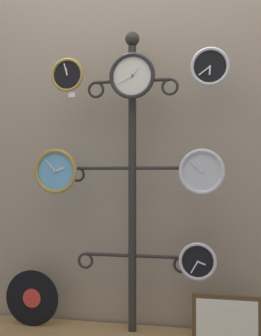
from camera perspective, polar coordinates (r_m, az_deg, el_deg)
name	(u,v)px	position (r m, az deg, el deg)	size (l,w,h in m)	color
shop_wall	(138,106)	(2.93, 0.89, 7.56)	(4.40, 0.04, 2.80)	gray
display_stand	(132,221)	(2.75, 0.23, -6.53)	(0.76, 0.36, 1.82)	#282623
clock_top_left	(68,75)	(2.81, -7.68, 11.16)	(0.20, 0.04, 0.20)	black
clock_top_center	(132,76)	(2.70, 0.21, 11.16)	(0.27, 0.04, 0.27)	silver
clock_top_right	(210,67)	(2.67, 9.68, 12.08)	(0.22, 0.04, 0.22)	black
clock_middle_left	(56,171)	(2.79, -9.09, -0.40)	(0.27, 0.04, 0.27)	#60A8DB
clock_middle_right	(202,172)	(2.58, 8.69, -0.45)	(0.25, 0.04, 0.25)	silver
clock_bottom_right	(198,261)	(2.65, 8.20, -11.19)	(0.21, 0.04, 0.21)	black
vinyl_record	(32,298)	(2.99, -11.92, -15.25)	(0.34, 0.01, 0.34)	black
picture_frame	(227,320)	(2.70, 11.65, -17.64)	(0.37, 0.02, 0.26)	#4C381E
price_tag_upper	(72,95)	(2.78, -7.18, 8.86)	(0.04, 0.00, 0.03)	white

